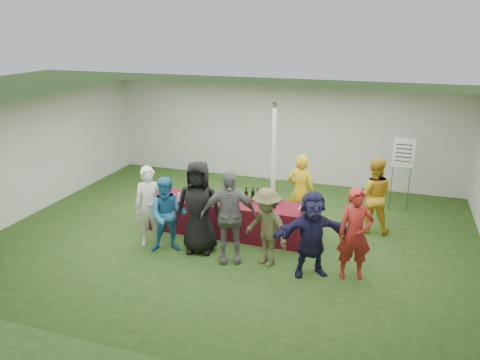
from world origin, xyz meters
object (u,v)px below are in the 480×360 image
(wine_list_sign, at_px, (403,158))
(staff_pourer, at_px, (301,191))
(customer_3, at_px, (229,216))
(customer_2, at_px, (199,207))
(customer_4, at_px, (267,227))
(customer_5, at_px, (312,234))
(customer_1, at_px, (168,215))
(customer_0, at_px, (150,207))
(customer_6, at_px, (355,234))
(serving_table, at_px, (231,218))
(dump_bucket, at_px, (306,210))
(staff_back, at_px, (373,195))

(wine_list_sign, xyz_separation_m, staff_pourer, (-2.08, -1.70, -0.48))
(customer_3, bearing_deg, customer_2, 144.50)
(staff_pourer, xyz_separation_m, customer_4, (-0.24, -1.91, -0.08))
(customer_4, bearing_deg, customer_5, 20.02)
(customer_5, bearing_deg, customer_3, 153.23)
(customer_2, height_order, customer_4, customer_2)
(staff_pourer, distance_m, customer_1, 2.98)
(staff_pourer, bearing_deg, customer_0, 40.46)
(customer_0, distance_m, customer_3, 1.75)
(customer_3, distance_m, customer_5, 1.58)
(staff_pourer, relative_size, customer_6, 0.99)
(customer_1, relative_size, customer_4, 1.01)
(wine_list_sign, bearing_deg, customer_1, -139.50)
(serving_table, relative_size, customer_6, 2.14)
(wine_list_sign, relative_size, customer_2, 0.97)
(dump_bucket, xyz_separation_m, customer_3, (-1.28, -0.91, 0.07))
(staff_pourer, bearing_deg, wine_list_sign, -134.60)
(customer_2, xyz_separation_m, customer_5, (2.27, -0.21, -0.14))
(staff_back, height_order, customer_2, customer_2)
(dump_bucket, xyz_separation_m, customer_2, (-1.97, -0.73, 0.09))
(dump_bucket, height_order, wine_list_sign, wine_list_sign)
(customer_2, bearing_deg, customer_5, -16.44)
(wine_list_sign, relative_size, staff_pourer, 1.08)
(dump_bucket, relative_size, customer_6, 0.14)
(customer_6, bearing_deg, customer_5, 174.04)
(serving_table, distance_m, customer_2, 1.15)
(customer_0, bearing_deg, customer_4, -25.02)
(serving_table, height_order, customer_3, customer_3)
(customer_0, bearing_deg, serving_table, 12.07)
(serving_table, bearing_deg, staff_back, 21.24)
(customer_0, distance_m, customer_1, 0.50)
(customer_2, relative_size, customer_5, 1.17)
(staff_pourer, relative_size, staff_back, 1.00)
(customer_1, bearing_deg, serving_table, 28.07)
(customer_3, bearing_deg, wine_list_sign, 30.01)
(staff_back, height_order, customer_6, customer_6)
(customer_2, distance_m, customer_6, 3.00)
(customer_0, bearing_deg, customer_2, -21.00)
(staff_back, distance_m, customer_6, 2.14)
(customer_4, relative_size, customer_5, 0.95)
(customer_2, bearing_deg, customer_1, -174.09)
(customer_3, relative_size, customer_5, 1.14)
(staff_pourer, height_order, staff_back, staff_pourer)
(customer_3, distance_m, customer_4, 0.74)
(staff_back, distance_m, customer_3, 3.35)
(staff_back, height_order, customer_4, staff_back)
(customer_6, bearing_deg, staff_pourer, 109.65)
(staff_back, xyz_separation_m, customer_1, (-3.76, -2.23, -0.07))
(customer_5, distance_m, customer_6, 0.74)
(customer_0, xyz_separation_m, customer_1, (0.47, -0.13, -0.07))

